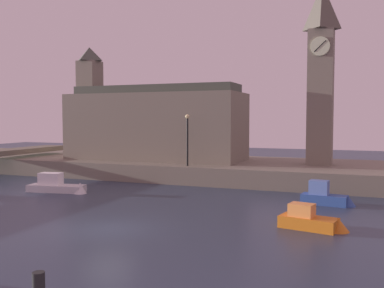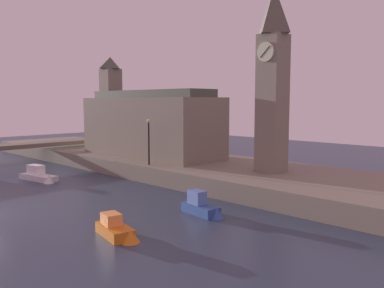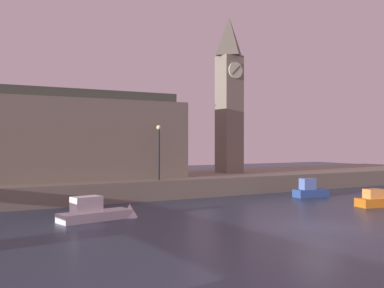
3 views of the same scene
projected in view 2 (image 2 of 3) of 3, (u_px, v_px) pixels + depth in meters
name	position (u px, v px, depth m)	size (l,w,h in m)	color
far_embankment	(200.00, 169.00, 40.46)	(70.00, 12.00, 1.50)	slate
clock_tower	(273.00, 77.00, 33.77)	(2.24, 2.29, 15.12)	slate
parliament_hall	(148.00, 123.00, 44.79)	(16.93, 6.31, 11.12)	slate
streetlamp	(149.00, 137.00, 37.92)	(0.36, 0.36, 4.27)	black
boat_patrol_orange	(118.00, 230.00, 22.31)	(3.51, 1.78, 1.25)	orange
boat_ferry_white	(41.00, 176.00, 38.26)	(5.00, 2.05, 1.64)	silver
boat_tour_blue	(203.00, 207.00, 26.80)	(3.41, 1.45, 1.53)	#2D4C93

